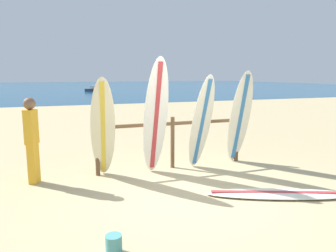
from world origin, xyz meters
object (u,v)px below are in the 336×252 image
(surfboard_lying_on_sand, at_px, (280,194))
(small_boat_offshore, at_px, (94,89))
(surfboard_leaning_center_left, at_px, (201,123))
(surfboard_leaning_left, at_px, (156,117))
(surfboard_leaning_far_left, at_px, (103,129))
(surfboard_rack, at_px, (173,134))
(beachgoer_standing, at_px, (32,137))
(sand_bucket, at_px, (114,244))
(surfboard_leaning_center, at_px, (240,118))

(surfboard_lying_on_sand, height_order, small_boat_offshore, small_boat_offshore)
(surfboard_leaning_center_left, bearing_deg, surfboard_leaning_left, 177.53)
(surfboard_leaning_far_left, relative_size, surfboard_leaning_left, 0.84)
(surfboard_rack, bearing_deg, surfboard_leaning_left, -143.18)
(surfboard_rack, relative_size, surfboard_leaning_left, 1.41)
(beachgoer_standing, xyz_separation_m, small_boat_offshore, (5.38, 36.00, -0.66))
(surfboard_leaning_far_left, xyz_separation_m, surfboard_leaning_left, (1.06, -0.12, 0.19))
(surfboard_lying_on_sand, height_order, sand_bucket, sand_bucket)
(surfboard_leaning_far_left, bearing_deg, surfboard_leaning_center, -0.27)
(beachgoer_standing, bearing_deg, surfboard_leaning_left, -7.72)
(surfboard_rack, height_order, sand_bucket, surfboard_rack)
(surfboard_rack, distance_m, surfboard_lying_on_sand, 2.63)
(surfboard_leaning_center_left, xyz_separation_m, beachgoer_standing, (-3.41, 0.37, -0.14))
(surfboard_leaning_far_left, xyz_separation_m, sand_bucket, (-0.30, -2.76, -0.92))
(surfboard_leaning_far_left, bearing_deg, surfboard_lying_on_sand, -35.55)
(surfboard_leaning_far_left, bearing_deg, small_boat_offshore, 83.60)
(surfboard_leaning_far_left, height_order, surfboard_leaning_center, surfboard_leaning_center)
(surfboard_rack, bearing_deg, surfboard_leaning_center, -10.46)
(surfboard_leaning_left, xyz_separation_m, sand_bucket, (-1.36, -2.64, -1.12))
(surfboard_leaning_center_left, xyz_separation_m, sand_bucket, (-2.38, -2.60, -0.95))
(surfboard_leaning_left, distance_m, surfboard_leaning_center, 2.08)
(surfboard_leaning_center_left, relative_size, surfboard_lying_on_sand, 0.81)
(surfboard_leaning_far_left, height_order, surfboard_leaning_left, surfboard_leaning_left)
(small_boat_offshore, bearing_deg, surfboard_leaning_far_left, -96.40)
(surfboard_leaning_center_left, relative_size, sand_bucket, 9.50)
(surfboard_leaning_far_left, xyz_separation_m, surfboard_leaning_center, (3.14, -0.02, 0.07))
(sand_bucket, bearing_deg, small_boat_offshore, 83.61)
(surfboard_rack, height_order, small_boat_offshore, surfboard_rack)
(beachgoer_standing, bearing_deg, sand_bucket, -70.96)
(surfboard_leaning_far_left, distance_m, surfboard_leaning_center_left, 2.09)
(surfboard_leaning_left, bearing_deg, surfboard_leaning_center, 2.80)
(surfboard_leaning_center_left, relative_size, small_boat_offshore, 0.80)
(surfboard_leaning_far_left, height_order, sand_bucket, surfboard_leaning_far_left)
(surfboard_rack, relative_size, sand_bucket, 15.53)
(surfboard_leaning_center_left, bearing_deg, surfboard_rack, 139.20)
(surfboard_leaning_center, relative_size, beachgoer_standing, 1.32)
(surfboard_leaning_center_left, distance_m, surfboard_leaning_center, 1.06)
(surfboard_rack, bearing_deg, small_boat_offshore, 86.06)
(beachgoer_standing, relative_size, sand_bucket, 7.51)
(surfboard_leaning_center_left, xyz_separation_m, surfboard_leaning_center, (1.05, 0.15, 0.04))
(surfboard_leaning_left, bearing_deg, surfboard_lying_on_sand, -47.65)
(beachgoer_standing, bearing_deg, surfboard_leaning_center_left, -6.16)
(surfboard_leaning_center_left, xyz_separation_m, surfboard_lying_on_sand, (0.66, -1.80, -1.02))
(surfboard_lying_on_sand, relative_size, small_boat_offshore, 0.99)
(sand_bucket, bearing_deg, surfboard_leaning_far_left, 83.77)
(surfboard_leaning_center_left, bearing_deg, small_boat_offshore, 86.89)
(surfboard_leaning_center_left, height_order, sand_bucket, surfboard_leaning_center_left)
(surfboard_lying_on_sand, xyz_separation_m, small_boat_offshore, (1.31, 38.17, 0.22))
(surfboard_leaning_center, distance_m, small_boat_offshore, 36.24)
(surfboard_rack, distance_m, sand_bucket, 3.63)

